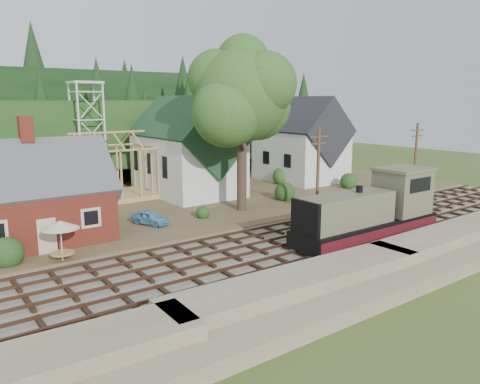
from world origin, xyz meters
TOP-DOWN VIEW (x-y plane):
  - ground at (0.00, 0.00)m, footprint 140.00×140.00m
  - embankment at (0.00, -8.50)m, footprint 64.00×5.00m
  - railroad_bed at (0.00, 0.00)m, footprint 64.00×11.00m
  - village_flat at (0.00, 18.00)m, footprint 64.00×26.00m
  - hillside at (0.00, 42.00)m, footprint 70.00×28.96m
  - ridge at (0.00, 58.00)m, footprint 80.00×20.00m
  - depot at (-16.00, 11.00)m, footprint 10.80×7.41m
  - church at (2.00, 19.68)m, footprint 8.40×15.17m
  - farmhouse at (18.00, 19.00)m, footprint 8.40×10.80m
  - timber_frame at (-6.00, 22.00)m, footprint 8.20×6.20m
  - lattice_tower at (-6.00, 28.00)m, footprint 3.20×3.20m
  - big_tree at (2.17, 10.08)m, footprint 10.90×8.40m
  - telegraph_pole_near at (7.00, 5.20)m, footprint 2.20×0.28m
  - telegraph_pole_far at (22.00, 5.20)m, footprint 2.20×0.28m
  - locomotive at (4.35, -3.00)m, footprint 12.86×3.22m
  - car_blue at (-7.20, 10.30)m, footprint 2.54×3.64m
  - car_red at (23.14, 17.54)m, footprint 4.11×1.94m
  - patio_set at (-15.63, 5.50)m, footprint 2.36×2.36m

SIDE VIEW (x-z plane):
  - ground at x=0.00m, z-range 0.00..0.00m
  - embankment at x=0.00m, z-range -0.80..0.80m
  - hillside at x=0.00m, z-range -6.37..6.37m
  - ridge at x=0.00m, z-range -6.00..6.00m
  - railroad_bed at x=0.00m, z-range 0.00..0.16m
  - village_flat at x=0.00m, z-range 0.00..0.30m
  - car_red at x=23.14m, z-range 0.30..1.44m
  - car_blue at x=-7.20m, z-range 0.30..1.45m
  - locomotive at x=4.35m, z-range -0.32..4.80m
  - patio_set at x=-15.63m, z-range 1.22..3.85m
  - depot at x=-16.00m, z-range -1.29..7.71m
  - timber_frame at x=-6.00m, z-range -0.23..6.76m
  - telegraph_pole_near at x=7.00m, z-range 0.25..8.25m
  - telegraph_pole_far at x=22.00m, z-range 0.25..8.25m
  - farmhouse at x=18.00m, z-range -0.43..10.17m
  - church at x=2.00m, z-range -1.32..11.68m
  - lattice_tower at x=-6.00m, z-range 3.97..16.10m
  - big_tree at x=2.17m, z-range 2.87..17.57m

